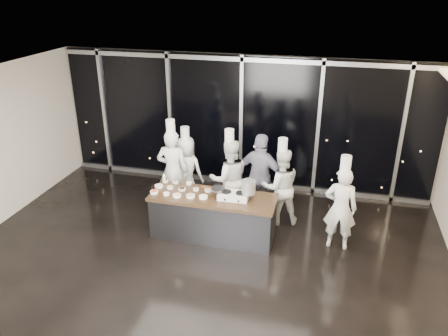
% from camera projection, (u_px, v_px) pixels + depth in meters
% --- Properties ---
extents(ground, '(9.00, 9.00, 0.00)m').
position_uv_depth(ground, '(200.00, 261.00, 8.03)').
color(ground, black).
rests_on(ground, ground).
extents(room_shell, '(9.02, 7.02, 3.21)m').
position_uv_depth(room_shell, '(207.00, 149.00, 7.08)').
color(room_shell, beige).
rests_on(room_shell, ground).
extents(window_wall, '(8.90, 0.11, 3.20)m').
position_uv_depth(window_wall, '(242.00, 123.00, 10.42)').
color(window_wall, black).
rests_on(window_wall, ground).
extents(demo_counter, '(2.46, 0.86, 0.90)m').
position_uv_depth(demo_counter, '(213.00, 216.00, 8.64)').
color(demo_counter, '#37383C').
rests_on(demo_counter, ground).
extents(stove, '(0.59, 0.39, 0.14)m').
position_uv_depth(stove, '(233.00, 195.00, 8.35)').
color(stove, silver).
rests_on(stove, demo_counter).
extents(frying_pan, '(0.48, 0.28, 0.05)m').
position_uv_depth(frying_pan, '(217.00, 189.00, 8.39)').
color(frying_pan, slate).
rests_on(frying_pan, stove).
extents(stock_pot, '(0.27, 0.27, 0.26)m').
position_uv_depth(stock_pot, '(249.00, 187.00, 8.22)').
color(stock_pot, '#B8B8BB').
rests_on(stock_pot, stove).
extents(prep_bowls, '(1.17, 0.72, 0.05)m').
position_uv_depth(prep_bowls, '(180.00, 190.00, 8.64)').
color(prep_bowls, white).
rests_on(prep_bowls, demo_counter).
extents(squeeze_bottle, '(0.06, 0.06, 0.21)m').
position_uv_depth(squeeze_bottle, '(164.00, 178.00, 8.98)').
color(squeeze_bottle, white).
rests_on(squeeze_bottle, demo_counter).
extents(chef_far_left, '(0.72, 0.50, 2.10)m').
position_uv_depth(chef_far_left, '(173.00, 170.00, 9.45)').
color(chef_far_left, silver).
rests_on(chef_far_left, ground).
extents(chef_left, '(0.84, 0.61, 1.82)m').
position_uv_depth(chef_left, '(186.00, 170.00, 9.82)').
color(chef_left, silver).
rests_on(chef_left, ground).
extents(chef_center, '(1.05, 0.95, 1.98)m').
position_uv_depth(chef_center, '(229.00, 179.00, 9.23)').
color(chef_center, silver).
rests_on(chef_center, ground).
extents(guest, '(1.19, 0.73, 1.89)m').
position_uv_depth(guest, '(261.00, 177.00, 9.15)').
color(guest, '#16153B').
rests_on(guest, ground).
extents(chef_right, '(0.97, 0.86, 1.89)m').
position_uv_depth(chef_right, '(280.00, 186.00, 8.99)').
color(chef_right, silver).
rests_on(chef_right, ground).
extents(chef_side, '(0.62, 0.42, 1.89)m').
position_uv_depth(chef_side, '(340.00, 207.00, 8.14)').
color(chef_side, silver).
rests_on(chef_side, ground).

